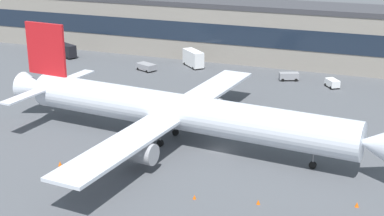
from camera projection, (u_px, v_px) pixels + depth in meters
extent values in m
plane|color=#4C4F54|center=(219.00, 150.00, 91.21)|extent=(600.00, 600.00, 0.00)
cube|color=gray|center=(298.00, 37.00, 142.79)|extent=(180.68, 14.52, 13.82)
cube|color=#38383D|center=(299.00, 7.00, 140.36)|extent=(184.29, 14.81, 1.20)
cube|color=#192333|center=(292.00, 40.00, 136.12)|extent=(177.06, 0.16, 4.98)
cylinder|color=silver|center=(183.00, 112.00, 92.06)|extent=(57.84, 10.98, 5.93)
cone|color=silver|center=(376.00, 144.00, 79.16)|extent=(5.81, 6.08, 5.63)
cone|color=silver|center=(36.00, 88.00, 105.09)|extent=(6.97, 5.89, 5.34)
cube|color=red|center=(46.00, 49.00, 101.29)|extent=(8.32, 1.23, 9.49)
cube|color=silver|center=(73.00, 77.00, 108.81)|extent=(3.33, 10.85, 0.30)
cube|color=silver|center=(26.00, 95.00, 97.76)|extent=(3.33, 10.85, 0.30)
cube|color=silver|center=(212.00, 89.00, 106.57)|extent=(8.26, 26.32, 0.50)
cube|color=silver|center=(119.00, 147.00, 79.62)|extent=(8.26, 26.32, 0.50)
cylinder|color=#99999E|center=(208.00, 106.00, 103.52)|extent=(5.16, 3.68, 3.26)
cylinder|color=#99999E|center=(140.00, 152.00, 83.14)|extent=(5.16, 3.68, 3.26)
cylinder|color=black|center=(313.00, 165.00, 84.43)|extent=(1.14, 0.60, 1.10)
cylinder|color=slate|center=(313.00, 156.00, 83.93)|extent=(0.24, 0.24, 2.56)
cylinder|color=black|center=(176.00, 132.00, 97.14)|extent=(1.14, 0.60, 1.10)
cylinder|color=slate|center=(175.00, 124.00, 96.64)|extent=(0.24, 0.24, 2.56)
cylinder|color=black|center=(160.00, 143.00, 92.62)|extent=(1.14, 0.60, 1.10)
cylinder|color=slate|center=(160.00, 134.00, 92.12)|extent=(0.24, 0.24, 2.56)
cube|color=white|center=(193.00, 58.00, 140.91)|extent=(7.04, 6.82, 3.80)
cube|color=black|center=(197.00, 57.00, 138.98)|extent=(3.47, 3.47, 0.95)
cylinder|color=black|center=(202.00, 67.00, 139.85)|extent=(0.72, 0.70, 0.70)
cylinder|color=black|center=(193.00, 68.00, 138.90)|extent=(0.72, 0.70, 0.70)
cylinder|color=black|center=(193.00, 63.00, 144.16)|extent=(0.72, 0.70, 0.70)
cylinder|color=black|center=(185.00, 64.00, 143.20)|extent=(0.72, 0.70, 0.70)
cube|color=black|center=(67.00, 50.00, 150.24)|extent=(6.45, 4.72, 3.20)
cube|color=black|center=(70.00, 49.00, 148.90)|extent=(2.84, 2.89, 0.80)
cylinder|color=black|center=(75.00, 57.00, 150.02)|extent=(0.76, 0.57, 0.70)
cylinder|color=black|center=(68.00, 58.00, 148.61)|extent=(0.76, 0.57, 0.70)
cylinder|color=black|center=(67.00, 54.00, 152.90)|extent=(0.76, 0.57, 0.70)
cylinder|color=black|center=(60.00, 56.00, 151.50)|extent=(0.76, 0.57, 0.70)
cube|color=white|center=(332.00, 83.00, 124.13)|extent=(3.71, 4.09, 1.50)
cube|color=black|center=(330.00, 80.00, 124.95)|extent=(2.23, 2.09, 0.38)
cylinder|color=black|center=(326.00, 85.00, 125.33)|extent=(0.65, 0.74, 0.70)
cylinder|color=black|center=(333.00, 84.00, 125.74)|extent=(0.65, 0.74, 0.70)
cylinder|color=black|center=(331.00, 88.00, 123.02)|extent=(0.65, 0.74, 0.70)
cylinder|color=black|center=(338.00, 87.00, 123.42)|extent=(0.65, 0.74, 0.70)
cube|color=gray|center=(289.00, 76.00, 129.47)|extent=(4.79, 3.46, 1.50)
cube|color=black|center=(294.00, 75.00, 129.40)|extent=(2.10, 2.21, 0.38)
cylinder|color=black|center=(295.00, 78.00, 130.55)|extent=(0.76, 0.55, 0.70)
cylinder|color=black|center=(296.00, 80.00, 128.94)|extent=(0.76, 0.55, 0.70)
cylinder|color=black|center=(281.00, 78.00, 130.48)|extent=(0.76, 0.55, 0.70)
cylinder|color=black|center=(283.00, 80.00, 128.86)|extent=(0.76, 0.55, 0.70)
cube|color=gray|center=(146.00, 66.00, 137.73)|extent=(5.44, 4.34, 1.40)
cube|color=black|center=(150.00, 66.00, 136.74)|extent=(2.51, 2.87, 0.35)
cylinder|color=black|center=(154.00, 70.00, 137.59)|extent=(0.76, 0.56, 0.70)
cylinder|color=black|center=(147.00, 71.00, 136.04)|extent=(0.76, 0.56, 0.70)
cylinder|color=black|center=(145.00, 67.00, 139.87)|extent=(0.76, 0.56, 0.70)
cylinder|color=black|center=(138.00, 69.00, 138.32)|extent=(0.76, 0.56, 0.70)
cone|color=#F2590C|center=(60.00, 164.00, 85.38)|extent=(0.59, 0.59, 0.74)
cone|color=#F2590C|center=(357.00, 205.00, 73.34)|extent=(0.54, 0.54, 0.67)
cone|color=#F2590C|center=(258.00, 202.00, 74.03)|extent=(0.52, 0.52, 0.64)
cone|color=#F2590C|center=(194.00, 197.00, 75.42)|extent=(0.48, 0.48, 0.60)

